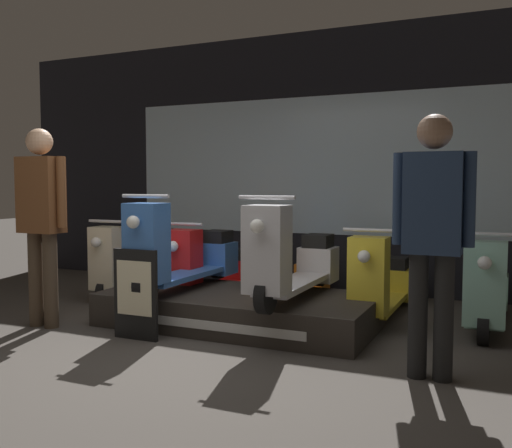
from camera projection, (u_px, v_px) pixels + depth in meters
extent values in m
plane|color=#423D38|center=(170.00, 357.00, 4.36)|extent=(30.00, 30.00, 0.00)
cube|color=black|center=(308.00, 162.00, 7.15)|extent=(8.74, 0.08, 3.20)
cube|color=silver|center=(307.00, 166.00, 7.11)|extent=(4.81, 0.01, 1.70)
cube|color=#2D2823|center=(238.00, 309.00, 5.33)|extent=(2.52, 1.19, 0.30)
cube|color=silver|center=(207.00, 325.00, 4.79)|extent=(1.76, 0.01, 0.08)
cylinder|color=black|center=(146.00, 285.00, 4.93)|extent=(0.09, 0.29, 0.29)
cylinder|color=black|center=(219.00, 265.00, 6.15)|extent=(0.09, 0.29, 0.29)
cube|color=#386BBC|center=(186.00, 275.00, 5.54)|extent=(0.31, 1.26, 0.05)
cube|color=#386BBC|center=(147.00, 243.00, 4.93)|extent=(0.33, 0.27, 0.69)
cube|color=#386BBC|center=(218.00, 258.00, 6.13)|extent=(0.34, 0.31, 0.34)
cube|color=black|center=(217.00, 236.00, 6.11)|extent=(0.25, 0.28, 0.13)
cylinder|color=silver|center=(145.00, 196.00, 4.89)|extent=(0.47, 0.03, 0.03)
sphere|color=white|center=(133.00, 222.00, 4.74)|extent=(0.11, 0.11, 0.11)
cylinder|color=black|center=(266.00, 295.00, 4.47)|extent=(0.09, 0.29, 0.29)
cylinder|color=black|center=(319.00, 271.00, 5.69)|extent=(0.09, 0.29, 0.29)
cube|color=#BCBCC1|center=(295.00, 283.00, 5.08)|extent=(0.31, 1.26, 0.05)
cube|color=#BCBCC1|center=(267.00, 249.00, 4.46)|extent=(0.33, 0.27, 0.69)
cube|color=#BCBCC1|center=(318.00, 264.00, 5.67)|extent=(0.34, 0.31, 0.34)
cube|color=black|center=(318.00, 241.00, 5.64)|extent=(0.25, 0.28, 0.13)
cylinder|color=silver|center=(267.00, 197.00, 4.43)|extent=(0.47, 0.03, 0.03)
sphere|color=white|center=(257.00, 226.00, 4.28)|extent=(0.11, 0.11, 0.11)
cylinder|color=black|center=(107.00, 291.00, 6.27)|extent=(0.09, 0.29, 0.29)
cylinder|color=black|center=(173.00, 273.00, 7.49)|extent=(0.09, 0.29, 0.29)
cube|color=beige|center=(143.00, 282.00, 6.88)|extent=(0.31, 1.26, 0.05)
cube|color=beige|center=(108.00, 258.00, 6.26)|extent=(0.33, 0.27, 0.69)
cube|color=beige|center=(172.00, 268.00, 7.46)|extent=(0.34, 0.31, 0.34)
cube|color=black|center=(172.00, 250.00, 7.44)|extent=(0.25, 0.28, 0.13)
cylinder|color=silver|center=(107.00, 221.00, 6.22)|extent=(0.47, 0.03, 0.03)
sphere|color=white|center=(96.00, 242.00, 6.08)|extent=(0.11, 0.11, 0.11)
cylinder|color=black|center=(182.00, 298.00, 5.87)|extent=(0.09, 0.29, 0.29)
cylinder|color=black|center=(239.00, 278.00, 7.09)|extent=(0.09, 0.29, 0.29)
cube|color=red|center=(213.00, 288.00, 6.48)|extent=(0.31, 1.26, 0.05)
cube|color=red|center=(183.00, 263.00, 5.86)|extent=(0.33, 0.27, 0.69)
cube|color=red|center=(238.00, 273.00, 7.07)|extent=(0.34, 0.31, 0.34)
cube|color=black|center=(238.00, 254.00, 7.04)|extent=(0.25, 0.28, 0.13)
cylinder|color=silver|center=(182.00, 224.00, 5.83)|extent=(0.47, 0.03, 0.03)
sphere|color=white|center=(173.00, 246.00, 5.68)|extent=(0.11, 0.11, 0.11)
cylinder|color=black|center=(268.00, 307.00, 5.48)|extent=(0.09, 0.29, 0.29)
cylinder|color=black|center=(313.00, 284.00, 6.70)|extent=(0.09, 0.29, 0.29)
cube|color=orange|center=(293.00, 295.00, 6.09)|extent=(0.31, 1.26, 0.05)
cube|color=orange|center=(269.00, 269.00, 5.47)|extent=(0.33, 0.27, 0.69)
cube|color=orange|center=(312.00, 278.00, 6.67)|extent=(0.34, 0.31, 0.34)
cube|color=black|center=(312.00, 258.00, 6.65)|extent=(0.25, 0.28, 0.13)
cylinder|color=silver|center=(269.00, 227.00, 5.43)|extent=(0.47, 0.03, 0.03)
sphere|color=white|center=(261.00, 251.00, 5.29)|extent=(0.11, 0.11, 0.11)
cylinder|color=black|center=(367.00, 316.00, 5.08)|extent=(0.09, 0.29, 0.29)
cylinder|color=black|center=(396.00, 290.00, 6.30)|extent=(0.09, 0.29, 0.29)
cube|color=yellow|center=(383.00, 303.00, 5.69)|extent=(0.31, 1.26, 0.05)
cube|color=yellow|center=(369.00, 276.00, 5.08)|extent=(0.33, 0.27, 0.69)
cube|color=yellow|center=(395.00, 284.00, 6.28)|extent=(0.34, 0.31, 0.34)
cube|color=black|center=(396.00, 263.00, 6.25)|extent=(0.25, 0.28, 0.13)
cylinder|color=silver|center=(369.00, 230.00, 5.04)|extent=(0.47, 0.03, 0.03)
sphere|color=white|center=(364.00, 256.00, 4.89)|extent=(0.11, 0.11, 0.11)
cylinder|color=black|center=(484.00, 327.00, 4.69)|extent=(0.09, 0.29, 0.29)
cylinder|color=black|center=(490.00, 298.00, 5.91)|extent=(0.09, 0.29, 0.29)
cube|color=#8EC6AD|center=(487.00, 312.00, 5.30)|extent=(0.31, 1.26, 0.05)
cube|color=#8EC6AD|center=(485.00, 283.00, 4.68)|extent=(0.33, 0.27, 0.69)
cube|color=#8EC6AD|center=(490.00, 291.00, 5.88)|extent=(0.34, 0.31, 0.34)
cube|color=black|center=(490.00, 268.00, 5.86)|extent=(0.25, 0.28, 0.13)
cylinder|color=silver|center=(486.00, 234.00, 4.64)|extent=(0.47, 0.03, 0.03)
sphere|color=white|center=(485.00, 263.00, 4.50)|extent=(0.11, 0.11, 0.11)
cylinder|color=#473828|center=(36.00, 279.00, 5.31)|extent=(0.13, 0.13, 0.88)
cylinder|color=#473828|center=(51.00, 281.00, 5.23)|extent=(0.13, 0.13, 0.88)
cube|color=brown|center=(41.00, 195.00, 5.21)|extent=(0.40, 0.23, 0.69)
cylinder|color=brown|center=(21.00, 192.00, 5.31)|extent=(0.08, 0.08, 0.64)
cylinder|color=brown|center=(61.00, 192.00, 5.11)|extent=(0.08, 0.08, 0.64)
sphere|color=tan|center=(39.00, 142.00, 5.18)|extent=(0.24, 0.24, 0.24)
cylinder|color=black|center=(418.00, 316.00, 3.89)|extent=(0.13, 0.13, 0.86)
cylinder|color=black|center=(444.00, 318.00, 3.82)|extent=(0.13, 0.13, 0.86)
cube|color=#1E2D47|center=(433.00, 203.00, 3.80)|extent=(0.38, 0.21, 0.68)
cylinder|color=#1E2D47|center=(399.00, 199.00, 3.89)|extent=(0.08, 0.08, 0.62)
cylinder|color=#1E2D47|center=(470.00, 200.00, 3.70)|extent=(0.08, 0.08, 0.62)
sphere|color=brown|center=(435.00, 132.00, 3.76)|extent=(0.23, 0.23, 0.23)
cube|color=black|center=(136.00, 295.00, 4.84)|extent=(0.43, 0.04, 0.77)
cube|color=beige|center=(134.00, 288.00, 4.82)|extent=(0.35, 0.01, 0.46)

